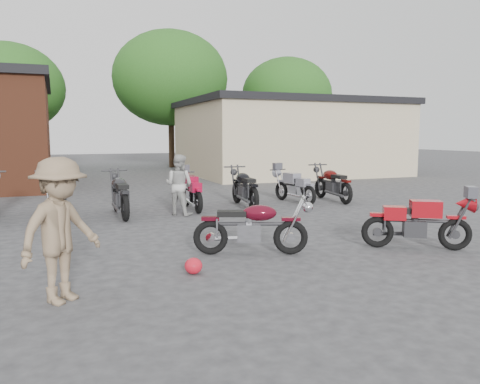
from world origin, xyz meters
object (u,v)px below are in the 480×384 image
object	(u,v)px
sportbike	(419,220)
helmet	(193,266)
row_bike_4	(192,190)
row_bike_6	(294,185)
person_light	(179,185)
row_bike_3	(120,192)
vintage_motorcycle	(253,223)
row_bike_7	(332,182)
row_bike_2	(56,193)
person_tan	(61,231)
row_bike_5	(244,185)

from	to	relation	value
sportbike	helmet	world-z (taller)	sportbike
row_bike_4	row_bike_6	bearing A→B (deg)	-85.65
person_light	row_bike_3	world-z (taller)	person_light
vintage_motorcycle	row_bike_6	xyz separation A→B (m)	(3.55, 5.20, -0.01)
sportbike	row_bike_3	distance (m)	7.04
row_bike_7	row_bike_3	bearing A→B (deg)	95.84
row_bike_6	vintage_motorcycle	bearing A→B (deg)	135.70
vintage_motorcycle	row_bike_2	distance (m)	5.78
sportbike	helmet	size ratio (longest dim) A/B	6.92
helmet	row_bike_2	distance (m)	5.91
person_tan	row_bike_4	distance (m)	7.13
row_bike_7	person_tan	bearing A→B (deg)	131.28
row_bike_2	row_bike_3	world-z (taller)	row_bike_2
person_light	row_bike_4	xyz separation A→B (m)	(0.53, 0.72, -0.23)
person_tan	row_bike_4	size ratio (longest dim) A/B	0.94
vintage_motorcycle	helmet	size ratio (longest dim) A/B	7.14
row_bike_5	vintage_motorcycle	bearing A→B (deg)	163.61
row_bike_2	row_bike_4	distance (m)	3.43
person_tan	row_bike_3	xyz separation A→B (m)	(1.44, 5.93, -0.27)
helmet	row_bike_7	size ratio (longest dim) A/B	0.13
helmet	row_bike_6	bearing A→B (deg)	50.92
row_bike_3	row_bike_7	xyz separation A→B (m)	(6.40, 0.38, -0.01)
row_bike_3	row_bike_6	world-z (taller)	row_bike_3
row_bike_4	row_bike_7	size ratio (longest dim) A/B	0.90
person_tan	sportbike	bearing A→B (deg)	-35.32
sportbike	row_bike_6	world-z (taller)	row_bike_6
helmet	row_bike_3	world-z (taller)	row_bike_3
sportbike	row_bike_6	size ratio (longest dim) A/B	0.99
vintage_motorcycle	row_bike_3	size ratio (longest dim) A/B	0.89
person_tan	row_bike_2	bearing A→B (deg)	50.31
sportbike	row_bike_3	bearing A→B (deg)	160.75
row_bike_3	row_bike_7	bearing A→B (deg)	-87.32
person_light	row_bike_7	world-z (taller)	person_light
row_bike_6	helmet	bearing A→B (deg)	130.96
row_bike_2	row_bike_6	distance (m)	6.64
person_light	row_bike_7	xyz separation A→B (m)	(4.99, 0.76, -0.17)
person_tan	row_bike_4	bearing A→B (deg)	21.57
vintage_motorcycle	row_bike_2	world-z (taller)	row_bike_2
helmet	row_bike_6	world-z (taller)	row_bike_6
vintage_motorcycle	row_bike_5	distance (m)	5.32
helmet	row_bike_7	world-z (taller)	row_bike_7
row_bike_4	row_bike_3	bearing A→B (deg)	101.73
sportbike	row_bike_5	xyz separation A→B (m)	(-1.02, 5.70, 0.08)
row_bike_6	person_light	bearing A→B (deg)	93.11
person_light	row_bike_2	xyz separation A→B (m)	(-2.90, 0.56, -0.14)
sportbike	vintage_motorcycle	bearing A→B (deg)	-162.84
row_bike_4	helmet	bearing A→B (deg)	166.31
row_bike_3	row_bike_6	xyz separation A→B (m)	(5.15, 0.49, -0.08)
sportbike	person_light	xyz separation A→B (m)	(-3.06, 5.05, 0.24)
row_bike_7	row_bike_5	bearing A→B (deg)	94.53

